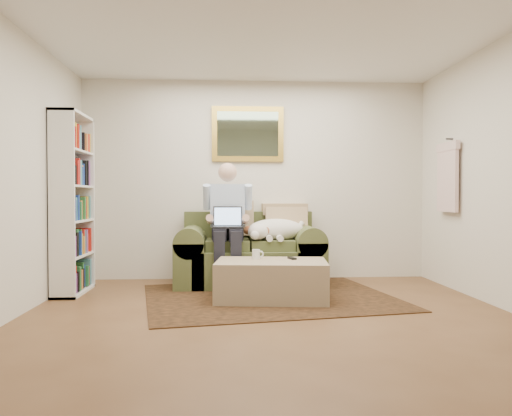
{
  "coord_description": "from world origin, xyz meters",
  "views": [
    {
      "loc": [
        -0.39,
        -4.07,
        1.07
      ],
      "look_at": [
        -0.05,
        1.53,
        0.95
      ],
      "focal_mm": 35.0,
      "sensor_mm": 36.0,
      "label": 1
    }
  ],
  "objects": [
    {
      "name": "bookshelf",
      "position": [
        -2.1,
        1.6,
        1.0
      ],
      "size": [
        0.28,
        0.8,
        2.0
      ],
      "primitive_type": null,
      "color": "white",
      "rests_on": "room_shell"
    },
    {
      "name": "seated_man",
      "position": [
        -0.37,
        1.86,
        0.75
      ],
      "size": [
        0.58,
        0.83,
        1.49
      ],
      "primitive_type": null,
      "color": "#8CA9D8",
      "rests_on": "sofa"
    },
    {
      "name": "coffee_mug",
      "position": [
        -0.07,
        1.23,
        0.46
      ],
      "size": [
        0.08,
        0.08,
        0.1
      ],
      "primitive_type": "cylinder",
      "color": "white",
      "rests_on": "ottoman"
    },
    {
      "name": "room_shell",
      "position": [
        0.0,
        0.35,
        1.3
      ],
      "size": [
        4.51,
        5.0,
        2.61
      ],
      "color": "brown",
      "rests_on": "ground"
    },
    {
      "name": "rug",
      "position": [
        0.07,
        1.21,
        0.01
      ],
      "size": [
        2.89,
        2.47,
        0.01
      ],
      "primitive_type": "cube",
      "rotation": [
        0.0,
        0.0,
        0.18
      ],
      "color": "black",
      "rests_on": "room_shell"
    },
    {
      "name": "hanging_shirt",
      "position": [
        2.19,
        1.6,
        1.35
      ],
      "size": [
        0.06,
        0.52,
        0.9
      ],
      "primitive_type": null,
      "color": "beige",
      "rests_on": "room_shell"
    },
    {
      "name": "ottoman",
      "position": [
        0.08,
        1.07,
        0.21
      ],
      "size": [
        1.2,
        0.84,
        0.41
      ],
      "primitive_type": "cube",
      "rotation": [
        0.0,
        0.0,
        -0.1
      ],
      "color": "tan",
      "rests_on": "room_shell"
    },
    {
      "name": "tv_remote",
      "position": [
        0.31,
        1.18,
        0.42
      ],
      "size": [
        0.08,
        0.16,
        0.02
      ],
      "primitive_type": "cube",
      "rotation": [
        0.0,
        0.0,
        0.24
      ],
      "color": "black",
      "rests_on": "ottoman"
    },
    {
      "name": "sofa",
      "position": [
        -0.1,
        2.02,
        0.31
      ],
      "size": [
        1.77,
        0.9,
        1.06
      ],
      "color": "#51572E",
      "rests_on": "room_shell"
    },
    {
      "name": "sleeping_dog",
      "position": [
        0.21,
        1.93,
        0.68
      ],
      "size": [
        0.73,
        0.46,
        0.27
      ],
      "primitive_type": null,
      "color": "white",
      "rests_on": "sofa"
    },
    {
      "name": "laptop",
      "position": [
        -0.37,
        1.79,
        0.78
      ],
      "size": [
        0.34,
        0.27,
        0.25
      ],
      "color": "black",
      "rests_on": "seated_man"
    },
    {
      "name": "wall_mirror",
      "position": [
        -0.1,
        2.47,
        1.9
      ],
      "size": [
        0.94,
        0.04,
        0.72
      ],
      "color": "gold",
      "rests_on": "room_shell"
    }
  ]
}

